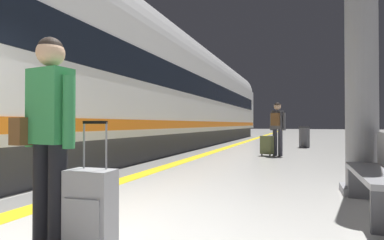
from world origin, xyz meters
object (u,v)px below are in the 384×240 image
(passenger_near, at_px, (277,124))
(suitcase_near, at_px, (267,145))
(traveller_foreground, at_px, (49,126))
(waste_bin, at_px, (304,137))
(platform_pillar, at_px, (361,76))
(platform_bench, at_px, (383,172))
(rolling_suitcase_foreground, at_px, (91,207))
(high_speed_train, at_px, (117,75))

(passenger_near, xyz_separation_m, suitcase_near, (-0.31, -0.12, -0.67))
(traveller_foreground, distance_m, waste_bin, 12.11)
(passenger_near, xyz_separation_m, platform_pillar, (1.57, -4.96, 0.71))
(passenger_near, distance_m, platform_bench, 6.26)
(passenger_near, distance_m, platform_pillar, 5.25)
(rolling_suitcase_foreground, xyz_separation_m, platform_bench, (2.44, 1.95, 0.12))
(passenger_near, bearing_deg, suitcase_near, -158.21)
(traveller_foreground, height_order, platform_pillar, platform_pillar)
(suitcase_near, bearing_deg, rolling_suitcase_foreground, -93.86)
(suitcase_near, distance_m, platform_pillar, 5.37)
(traveller_foreground, distance_m, rolling_suitcase_foreground, 0.75)
(rolling_suitcase_foreground, distance_m, platform_pillar, 4.10)
(platform_pillar, relative_size, waste_bin, 3.96)
(traveller_foreground, relative_size, passenger_near, 1.02)
(high_speed_train, xyz_separation_m, traveller_foreground, (3.29, -5.82, -1.50))
(traveller_foreground, distance_m, platform_pillar, 4.22)
(traveller_foreground, distance_m, platform_bench, 3.50)
(high_speed_train, distance_m, passenger_near, 5.24)
(platform_pillar, height_order, platform_bench, platform_pillar)
(high_speed_train, bearing_deg, suitcase_near, 26.74)
(high_speed_train, distance_m, platform_pillar, 6.69)
(traveller_foreground, height_order, suitcase_near, traveller_foreground)
(rolling_suitcase_foreground, height_order, passenger_near, passenger_near)
(high_speed_train, relative_size, waste_bin, 39.92)
(traveller_foreground, bearing_deg, platform_bench, 35.74)
(passenger_near, distance_m, waste_bin, 4.00)
(high_speed_train, height_order, rolling_suitcase_foreground, high_speed_train)
(platform_bench, bearing_deg, waste_bin, 94.45)
(traveller_foreground, distance_m, suitcase_near, 8.00)
(waste_bin, bearing_deg, rolling_suitcase_foreground, -98.03)
(platform_bench, height_order, waste_bin, same)
(rolling_suitcase_foreground, height_order, platform_pillar, platform_pillar)
(platform_pillar, bearing_deg, passenger_near, 107.57)
(rolling_suitcase_foreground, distance_m, waste_bin, 11.97)
(rolling_suitcase_foreground, bearing_deg, high_speed_train, 122.44)
(platform_pillar, bearing_deg, platform_bench, -88.28)
(rolling_suitcase_foreground, distance_m, passenger_near, 8.05)
(high_speed_train, xyz_separation_m, waste_bin, (5.33, 6.11, -2.05))
(traveller_foreground, relative_size, rolling_suitcase_foreground, 1.66)
(passenger_near, relative_size, platform_pillar, 0.47)
(traveller_foreground, xyz_separation_m, platform_bench, (2.81, 2.02, -0.53))
(suitcase_near, height_order, waste_bin, waste_bin)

